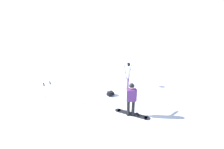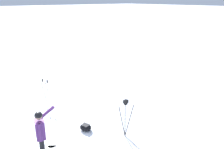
% 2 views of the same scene
% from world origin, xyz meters
% --- Properties ---
extents(ground_plane, '(300.00, 300.00, 0.00)m').
position_xyz_m(ground_plane, '(0.00, 0.00, 0.00)').
color(ground_plane, white).
extents(snowboarder, '(0.46, 0.73, 1.69)m').
position_xyz_m(snowboarder, '(-0.76, 0.29, 1.01)').
color(snowboarder, black).
rests_on(snowboarder, ground_plane).
extents(snowboard, '(1.42, 1.16, 0.10)m').
position_xyz_m(snowboard, '(-0.86, 0.24, 0.02)').
color(snowboard, black).
rests_on(snowboard, ground_plane).
extents(gear_bag_large, '(0.55, 0.49, 0.23)m').
position_xyz_m(gear_bag_large, '(-0.22, -1.64, 0.12)').
color(gear_bag_large, black).
rests_on(gear_bag_large, ground_plane).
extents(camera_tripod, '(0.46, 0.49, 1.43)m').
position_xyz_m(camera_tripod, '(-1.46, -2.53, 1.02)').
color(camera_tripod, '#262628').
rests_on(camera_tripod, ground_plane).
extents(ski_poles, '(0.42, 0.39, 1.19)m').
position_xyz_m(ski_poles, '(2.95, -1.55, 0.79)').
color(ski_poles, gray).
rests_on(ski_poles, ground_plane).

